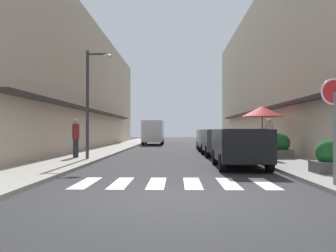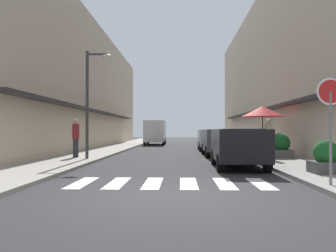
# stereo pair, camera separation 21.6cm
# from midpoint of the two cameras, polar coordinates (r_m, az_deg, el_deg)

# --- Properties ---
(ground_plane) EXTENTS (99.41, 99.41, 0.00)m
(ground_plane) POSITION_cam_midpoint_polar(r_m,az_deg,el_deg) (25.79, 1.65, -3.83)
(ground_plane) COLOR #2B2B2D
(sidewalk_left) EXTENTS (2.64, 63.26, 0.12)m
(sidewalk_left) POSITION_cam_midpoint_polar(r_m,az_deg,el_deg) (26.26, -8.87, -3.64)
(sidewalk_left) COLOR #9E998E
(sidewalk_left) RESTS_ON ground_plane
(sidewalk_right) EXTENTS (2.64, 63.26, 0.12)m
(sidewalk_right) POSITION_cam_midpoint_polar(r_m,az_deg,el_deg) (26.20, 12.19, -3.64)
(sidewalk_right) COLOR gray
(sidewalk_right) RESTS_ON ground_plane
(building_row_left) EXTENTS (5.50, 42.67, 9.67)m
(building_row_left) POSITION_cam_midpoint_polar(r_m,az_deg,el_deg) (28.60, -15.94, 6.20)
(building_row_left) COLOR #C6B299
(building_row_left) RESTS_ON ground_plane
(building_row_right) EXTENTS (5.50, 42.67, 11.60)m
(building_row_right) POSITION_cam_midpoint_polar(r_m,az_deg,el_deg) (28.64, 19.33, 8.16)
(building_row_right) COLOR #C6B299
(building_row_right) RESTS_ON ground_plane
(crosswalk) EXTENTS (5.20, 2.20, 0.01)m
(crosswalk) POSITION_cam_midpoint_polar(r_m,az_deg,el_deg) (9.80, 1.06, -8.95)
(crosswalk) COLOR silver
(crosswalk) RESTS_ON ground_plane
(parked_car_near) EXTENTS (1.86, 4.09, 1.47)m
(parked_car_near) POSITION_cam_midpoint_polar(r_m,az_deg,el_deg) (13.86, 11.38, -2.72)
(parked_car_near) COLOR black
(parked_car_near) RESTS_ON ground_plane
(parked_car_mid) EXTENTS (1.85, 3.95, 1.47)m
(parked_car_mid) POSITION_cam_midpoint_polar(r_m,az_deg,el_deg) (20.16, 8.43, -2.09)
(parked_car_mid) COLOR #4C5156
(parked_car_mid) RESTS_ON ground_plane
(parked_car_far) EXTENTS (1.86, 4.30, 1.47)m
(parked_car_far) POSITION_cam_midpoint_polar(r_m,az_deg,el_deg) (25.79, 7.03, -1.78)
(parked_car_far) COLOR silver
(parked_car_far) RESTS_ON ground_plane
(delivery_van) EXTENTS (2.03, 5.41, 2.37)m
(delivery_van) POSITION_cam_midpoint_polar(r_m,az_deg,el_deg) (36.22, -1.83, -0.70)
(delivery_van) COLOR silver
(delivery_van) RESTS_ON ground_plane
(round_street_sign) EXTENTS (0.65, 0.07, 2.55)m
(round_street_sign) POSITION_cam_midpoint_polar(r_m,az_deg,el_deg) (9.55, 24.65, 3.29)
(round_street_sign) COLOR slate
(round_street_sign) RESTS_ON sidewalk_right
(street_lamp) EXTENTS (1.19, 0.28, 4.94)m
(street_lamp) POSITION_cam_midpoint_polar(r_m,az_deg,el_deg) (17.08, -11.53, 5.22)
(street_lamp) COLOR #38383D
(street_lamp) RESTS_ON sidewalk_left
(cafe_umbrella) EXTENTS (2.22, 2.22, 2.58)m
(cafe_umbrella) POSITION_cam_midpoint_polar(r_m,az_deg,el_deg) (20.00, 14.87, 2.19)
(cafe_umbrella) COLOR #262626
(cafe_umbrella) RESTS_ON sidewalk_right
(planter_corner) EXTENTS (0.91, 0.91, 1.00)m
(planter_corner) POSITION_cam_midpoint_polar(r_m,az_deg,el_deg) (12.11, 24.00, -4.66)
(planter_corner) COLOR #4C4C4C
(planter_corner) RESTS_ON sidewalk_right
(planter_midblock) EXTENTS (1.06, 1.06, 1.16)m
(planter_midblock) POSITION_cam_midpoint_polar(r_m,az_deg,el_deg) (18.19, 17.46, -3.09)
(planter_midblock) COLOR slate
(planter_midblock) RESTS_ON sidewalk_right
(pedestrian_walking_near) EXTENTS (0.34, 0.34, 1.83)m
(pedestrian_walking_near) POSITION_cam_midpoint_polar(r_m,az_deg,el_deg) (18.03, -13.90, -1.69)
(pedestrian_walking_near) COLOR #282B33
(pedestrian_walking_near) RESTS_ON sidewalk_left
(pedestrian_walking_far) EXTENTS (0.34, 0.34, 1.83)m
(pedestrian_walking_far) POSITION_cam_midpoint_polar(r_m,az_deg,el_deg) (16.91, 15.82, -1.76)
(pedestrian_walking_far) COLOR #282B33
(pedestrian_walking_far) RESTS_ON sidewalk_right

